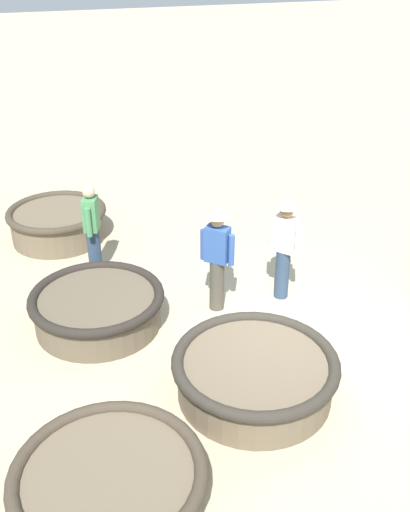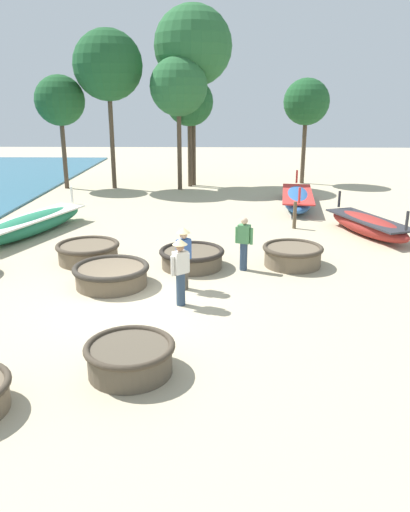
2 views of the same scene
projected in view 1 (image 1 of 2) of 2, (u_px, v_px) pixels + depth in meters
ground_plane at (291, 339)px, 8.44m from camera, size 80.00×80.00×0.00m
coracle_upturned at (97, 307)px, 8.58m from camera, size 1.93×1.93×0.56m
coracle_front_left at (58, 222)px, 11.00m from camera, size 1.81×1.81×0.61m
coracle_center at (255, 374)px, 7.29m from camera, size 2.04×2.04×0.57m
coracle_far_left at (110, 487)px, 5.79m from camera, size 1.93×1.93×0.59m
fisherman_crouching at (217, 252)px, 8.67m from camera, size 0.39×0.41×1.67m
fisherman_by_coracle at (92, 228)px, 9.65m from camera, size 0.50×0.32×1.57m
fisherman_standing_left at (284, 242)px, 8.96m from camera, size 0.43×0.38×1.67m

